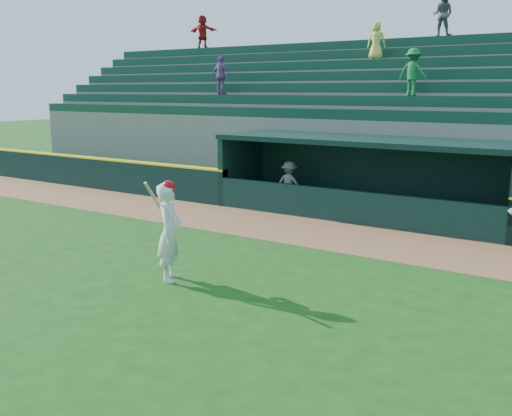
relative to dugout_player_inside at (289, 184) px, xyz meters
The scene contains 8 objects.
ground 8.33m from the dugout_player_inside, 70.83° to the right, with size 120.00×120.00×0.00m, color #174611.
warning_track 4.07m from the dugout_player_inside, 47.10° to the right, with size 40.00×3.00×0.01m, color brown.
field_wall_left 9.61m from the dugout_player_inside, behind, with size 15.50×0.30×1.20m, color black.
wall_stripe_left 9.62m from the dugout_player_inside, behind, with size 15.50×0.32×0.06m, color yellow.
dugout_player_inside is the anchor object (origin of this frame).
dugout 2.79m from the dugout_player_inside, ahead, with size 9.40×2.80×2.46m.
stands 5.70m from the dugout_player_inside, 60.20° to the left, with size 34.50×6.25×7.62m.
batter_at_plate 8.39m from the dugout_player_inside, 77.17° to the right, with size 0.77×0.93×2.13m.
Camera 1 is at (6.91, -8.93, 3.92)m, focal length 40.00 mm.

